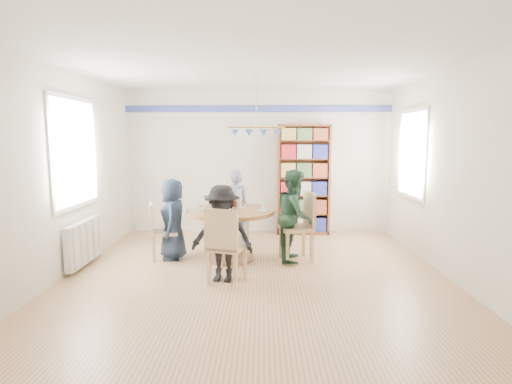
{
  "coord_description": "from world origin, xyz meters",
  "views": [
    {
      "loc": [
        0.09,
        -5.13,
        1.78
      ],
      "look_at": [
        0.0,
        0.4,
        1.05
      ],
      "focal_mm": 28.0,
      "sensor_mm": 36.0,
      "label": 1
    }
  ],
  "objects_px": {
    "chair_left": "(159,229)",
    "person_right": "(295,215)",
    "chair_far": "(236,213)",
    "bookshelf": "(303,181)",
    "radiator": "(84,242)",
    "person_far": "(235,207)",
    "chair_right": "(302,223)",
    "chair_near": "(225,243)",
    "dining_table": "(230,223)",
    "person_left": "(173,219)",
    "person_near": "(222,234)"
  },
  "relations": [
    {
      "from": "chair_left",
      "to": "person_right",
      "type": "height_order",
      "value": "person_right"
    },
    {
      "from": "chair_far",
      "to": "bookshelf",
      "type": "bearing_deg",
      "value": 28.02
    },
    {
      "from": "radiator",
      "to": "person_far",
      "type": "bearing_deg",
      "value": 32.05
    },
    {
      "from": "chair_right",
      "to": "person_far",
      "type": "bearing_deg",
      "value": 138.31
    },
    {
      "from": "radiator",
      "to": "person_right",
      "type": "xyz_separation_m",
      "value": [
        2.98,
        0.33,
        0.32
      ]
    },
    {
      "from": "chair_near",
      "to": "chair_far",
      "type": "bearing_deg",
      "value": 90.12
    },
    {
      "from": "chair_right",
      "to": "person_right",
      "type": "xyz_separation_m",
      "value": [
        -0.1,
        -0.02,
        0.11
      ]
    },
    {
      "from": "bookshelf",
      "to": "chair_near",
      "type": "bearing_deg",
      "value": -114.13
    },
    {
      "from": "person_far",
      "to": "bookshelf",
      "type": "relative_size",
      "value": 0.62
    },
    {
      "from": "chair_far",
      "to": "radiator",
      "type": "bearing_deg",
      "value": -145.87
    },
    {
      "from": "dining_table",
      "to": "radiator",
      "type": "bearing_deg",
      "value": -170.27
    },
    {
      "from": "radiator",
      "to": "person_far",
      "type": "xyz_separation_m",
      "value": [
        2.04,
        1.28,
        0.29
      ]
    },
    {
      "from": "dining_table",
      "to": "bookshelf",
      "type": "height_order",
      "value": "bookshelf"
    },
    {
      "from": "chair_right",
      "to": "chair_near",
      "type": "xyz_separation_m",
      "value": [
        -1.04,
        -1.05,
        -0.03
      ]
    },
    {
      "from": "chair_near",
      "to": "person_left",
      "type": "xyz_separation_m",
      "value": [
        -0.88,
        1.07,
        0.07
      ]
    },
    {
      "from": "chair_far",
      "to": "person_far",
      "type": "relative_size",
      "value": 0.73
    },
    {
      "from": "person_far",
      "to": "chair_far",
      "type": "bearing_deg",
      "value": -100.02
    },
    {
      "from": "radiator",
      "to": "dining_table",
      "type": "relative_size",
      "value": 0.77
    },
    {
      "from": "chair_left",
      "to": "chair_near",
      "type": "height_order",
      "value": "chair_near"
    },
    {
      "from": "chair_far",
      "to": "chair_near",
      "type": "bearing_deg",
      "value": -89.88
    },
    {
      "from": "dining_table",
      "to": "chair_right",
      "type": "xyz_separation_m",
      "value": [
        1.05,
        0.0,
        0.0
      ]
    },
    {
      "from": "radiator",
      "to": "chair_far",
      "type": "bearing_deg",
      "value": 34.13
    },
    {
      "from": "radiator",
      "to": "chair_left",
      "type": "bearing_deg",
      "value": 19.01
    },
    {
      "from": "dining_table",
      "to": "chair_near",
      "type": "distance_m",
      "value": 1.05
    },
    {
      "from": "chair_near",
      "to": "radiator",
      "type": "bearing_deg",
      "value": 161.14
    },
    {
      "from": "chair_right",
      "to": "person_left",
      "type": "xyz_separation_m",
      "value": [
        -1.91,
        0.02,
        0.05
      ]
    },
    {
      "from": "dining_table",
      "to": "bookshelf",
      "type": "relative_size",
      "value": 0.63
    },
    {
      "from": "person_right",
      "to": "bookshelf",
      "type": "height_order",
      "value": "bookshelf"
    },
    {
      "from": "chair_right",
      "to": "chair_far",
      "type": "bearing_deg",
      "value": 135.27
    },
    {
      "from": "chair_far",
      "to": "person_near",
      "type": "height_order",
      "value": "person_near"
    },
    {
      "from": "chair_left",
      "to": "person_left",
      "type": "distance_m",
      "value": 0.25
    },
    {
      "from": "person_left",
      "to": "person_far",
      "type": "bearing_deg",
      "value": 126.66
    },
    {
      "from": "person_far",
      "to": "person_near",
      "type": "height_order",
      "value": "person_far"
    },
    {
      "from": "chair_left",
      "to": "chair_far",
      "type": "xyz_separation_m",
      "value": [
        1.07,
        1.05,
        0.05
      ]
    },
    {
      "from": "dining_table",
      "to": "chair_left",
      "type": "bearing_deg",
      "value": -179.2
    },
    {
      "from": "chair_near",
      "to": "bookshelf",
      "type": "xyz_separation_m",
      "value": [
        1.23,
        2.74,
        0.48
      ]
    },
    {
      "from": "chair_left",
      "to": "dining_table",
      "type": "bearing_deg",
      "value": 0.8
    },
    {
      "from": "person_left",
      "to": "person_right",
      "type": "distance_m",
      "value": 1.81
    },
    {
      "from": "person_left",
      "to": "person_far",
      "type": "relative_size",
      "value": 0.95
    },
    {
      "from": "chair_near",
      "to": "person_right",
      "type": "height_order",
      "value": "person_right"
    },
    {
      "from": "person_right",
      "to": "person_near",
      "type": "bearing_deg",
      "value": 140.27
    },
    {
      "from": "person_left",
      "to": "bookshelf",
      "type": "height_order",
      "value": "bookshelf"
    },
    {
      "from": "dining_table",
      "to": "person_far",
      "type": "xyz_separation_m",
      "value": [
        0.01,
        0.93,
        0.08
      ]
    },
    {
      "from": "person_left",
      "to": "person_right",
      "type": "relative_size",
      "value": 0.9
    },
    {
      "from": "chair_right",
      "to": "person_far",
      "type": "relative_size",
      "value": 0.8
    },
    {
      "from": "radiator",
      "to": "person_left",
      "type": "bearing_deg",
      "value": 17.74
    },
    {
      "from": "radiator",
      "to": "chair_near",
      "type": "distance_m",
      "value": 2.17
    },
    {
      "from": "person_right",
      "to": "person_near",
      "type": "relative_size",
      "value": 1.1
    },
    {
      "from": "chair_left",
      "to": "chair_right",
      "type": "height_order",
      "value": "chair_right"
    },
    {
      "from": "chair_left",
      "to": "chair_near",
      "type": "relative_size",
      "value": 0.88
    }
  ]
}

